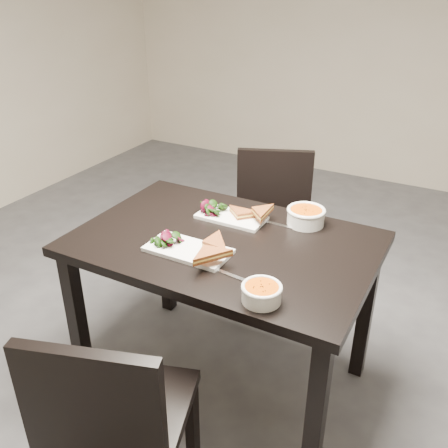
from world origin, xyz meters
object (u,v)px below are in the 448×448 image
chair_far (272,219)px  plate_far (231,217)px  table (224,260)px  chair_near (113,418)px  soup_bowl_far (306,215)px  soup_bowl_near (262,292)px  plate_near (188,250)px

chair_far → plate_far: size_ratio=2.85×
table → chair_far: (-0.10, 0.76, -0.17)m
table → chair_near: 0.77m
table → chair_far: bearing=97.6°
chair_far → chair_near: bearing=-107.4°
plate_far → soup_bowl_far: 0.32m
chair_far → plate_far: 0.64m
chair_near → plate_far: 0.97m
chair_near → soup_bowl_near: size_ratio=6.24×
chair_near → plate_far: chair_near is taller
plate_far → chair_near: bearing=-85.4°
chair_far → soup_bowl_near: chair_far is taller
table → soup_bowl_far: 0.40m
chair_near → chair_far: 1.51m
soup_bowl_near → plate_far: soup_bowl_near is taller
plate_near → soup_bowl_near: size_ratio=2.41×
chair_near → plate_near: 0.66m
chair_far → plate_near: (0.03, -0.91, 0.27)m
table → plate_near: plate_near is taller
soup_bowl_near → soup_bowl_far: size_ratio=0.83×
chair_far → plate_near: size_ratio=2.59×
chair_far → plate_near: chair_far is taller
table → plate_near: 0.20m
chair_near → plate_far: bearing=76.9°
table → soup_bowl_near: size_ratio=8.80×
soup_bowl_far → table: bearing=-130.2°
table → soup_bowl_near: (0.31, -0.31, 0.13)m
plate_near → chair_far: bearing=91.7°
plate_near → soup_bowl_far: 0.54m
chair_near → soup_bowl_far: size_ratio=5.15×
table → plate_far: bearing=108.7°
table → chair_near: bearing=-88.9°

